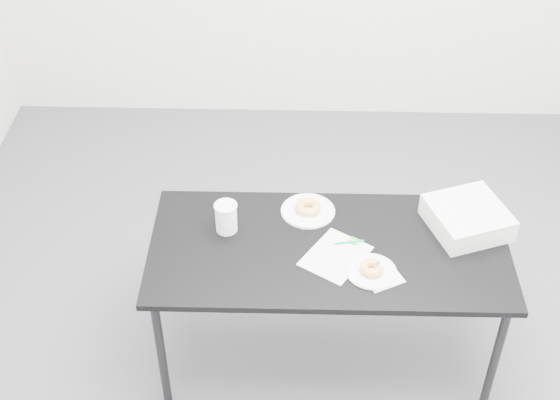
{
  "coord_description": "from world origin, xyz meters",
  "views": [
    {
      "loc": [
        -0.06,
        -2.55,
        2.98
      ],
      "look_at": [
        -0.13,
        0.02,
        0.84
      ],
      "focal_mm": 50.0,
      "sensor_mm": 36.0,
      "label": 1
    }
  ],
  "objects_px": {
    "scorecard": "(336,256)",
    "plate_far": "(308,211)",
    "coffee_cup": "(226,217)",
    "table": "(329,256)",
    "plate_near": "(371,271)",
    "pen": "(349,242)",
    "donut_far": "(308,207)",
    "bakery_box": "(467,218)",
    "donut_near": "(372,268)"
  },
  "relations": [
    {
      "from": "table",
      "to": "plate_far",
      "type": "height_order",
      "value": "plate_far"
    },
    {
      "from": "coffee_cup",
      "to": "table",
      "type": "bearing_deg",
      "value": -12.37
    },
    {
      "from": "plate_near",
      "to": "coffee_cup",
      "type": "height_order",
      "value": "coffee_cup"
    },
    {
      "from": "donut_near",
      "to": "table",
      "type": "bearing_deg",
      "value": 138.74
    },
    {
      "from": "coffee_cup",
      "to": "bakery_box",
      "type": "height_order",
      "value": "coffee_cup"
    },
    {
      "from": "donut_far",
      "to": "plate_far",
      "type": "bearing_deg",
      "value": 0.0
    },
    {
      "from": "table",
      "to": "bakery_box",
      "type": "xyz_separation_m",
      "value": [
        0.6,
        0.15,
        0.11
      ]
    },
    {
      "from": "plate_near",
      "to": "donut_far",
      "type": "distance_m",
      "value": 0.46
    },
    {
      "from": "table",
      "to": "scorecard",
      "type": "xyz_separation_m",
      "value": [
        0.03,
        -0.06,
        0.05
      ]
    },
    {
      "from": "donut_near",
      "to": "bakery_box",
      "type": "distance_m",
      "value": 0.52
    },
    {
      "from": "table",
      "to": "donut_far",
      "type": "height_order",
      "value": "donut_far"
    },
    {
      "from": "table",
      "to": "pen",
      "type": "bearing_deg",
      "value": 15.07
    },
    {
      "from": "donut_near",
      "to": "bakery_box",
      "type": "relative_size",
      "value": 0.32
    },
    {
      "from": "table",
      "to": "scorecard",
      "type": "relative_size",
      "value": 5.58
    },
    {
      "from": "bakery_box",
      "to": "plate_near",
      "type": "bearing_deg",
      "value": -165.89
    },
    {
      "from": "scorecard",
      "to": "plate_far",
      "type": "bearing_deg",
      "value": 145.35
    },
    {
      "from": "table",
      "to": "bakery_box",
      "type": "bearing_deg",
      "value": 13.35
    },
    {
      "from": "plate_near",
      "to": "donut_far",
      "type": "bearing_deg",
      "value": 124.6
    },
    {
      "from": "donut_far",
      "to": "plate_near",
      "type": "bearing_deg",
      "value": -55.4
    },
    {
      "from": "table",
      "to": "coffee_cup",
      "type": "bearing_deg",
      "value": 167.41
    },
    {
      "from": "scorecard",
      "to": "donut_far",
      "type": "xyz_separation_m",
      "value": [
        -0.12,
        0.28,
        0.02
      ]
    },
    {
      "from": "donut_far",
      "to": "scorecard",
      "type": "bearing_deg",
      "value": -67.72
    },
    {
      "from": "table",
      "to": "scorecard",
      "type": "bearing_deg",
      "value": -65.14
    },
    {
      "from": "plate_far",
      "to": "donut_far",
      "type": "distance_m",
      "value": 0.02
    },
    {
      "from": "plate_far",
      "to": "scorecard",
      "type": "bearing_deg",
      "value": -67.72
    },
    {
      "from": "scorecard",
      "to": "bakery_box",
      "type": "bearing_deg",
      "value": 52.41
    },
    {
      "from": "table",
      "to": "pen",
      "type": "height_order",
      "value": "pen"
    },
    {
      "from": "table",
      "to": "plate_near",
      "type": "height_order",
      "value": "plate_near"
    },
    {
      "from": "scorecard",
      "to": "donut_near",
      "type": "distance_m",
      "value": 0.17
    },
    {
      "from": "scorecard",
      "to": "bakery_box",
      "type": "distance_m",
      "value": 0.61
    },
    {
      "from": "table",
      "to": "donut_near",
      "type": "bearing_deg",
      "value": -41.47
    },
    {
      "from": "plate_far",
      "to": "bakery_box",
      "type": "height_order",
      "value": "bakery_box"
    },
    {
      "from": "table",
      "to": "donut_near",
      "type": "xyz_separation_m",
      "value": [
        0.17,
        -0.15,
        0.08
      ]
    },
    {
      "from": "plate_near",
      "to": "table",
      "type": "bearing_deg",
      "value": 138.74
    },
    {
      "from": "scorecard",
      "to": "donut_near",
      "type": "relative_size",
      "value": 2.79
    },
    {
      "from": "donut_far",
      "to": "coffee_cup",
      "type": "height_order",
      "value": "coffee_cup"
    },
    {
      "from": "plate_far",
      "to": "plate_near",
      "type": "bearing_deg",
      "value": -55.4
    },
    {
      "from": "plate_near",
      "to": "bakery_box",
      "type": "height_order",
      "value": "bakery_box"
    },
    {
      "from": "table",
      "to": "coffee_cup",
      "type": "height_order",
      "value": "coffee_cup"
    },
    {
      "from": "pen",
      "to": "donut_far",
      "type": "bearing_deg",
      "value": 120.83
    },
    {
      "from": "table",
      "to": "plate_near",
      "type": "relative_size",
      "value": 7.3
    },
    {
      "from": "pen",
      "to": "donut_far",
      "type": "distance_m",
      "value": 0.27
    },
    {
      "from": "plate_far",
      "to": "coffee_cup",
      "type": "distance_m",
      "value": 0.38
    },
    {
      "from": "table",
      "to": "plate_near",
      "type": "distance_m",
      "value": 0.23
    },
    {
      "from": "donut_near",
      "to": "donut_far",
      "type": "height_order",
      "value": "donut_far"
    },
    {
      "from": "plate_near",
      "to": "coffee_cup",
      "type": "bearing_deg",
      "value": 158.12
    },
    {
      "from": "pen",
      "to": "donut_near",
      "type": "xyz_separation_m",
      "value": [
        0.08,
        -0.17,
        0.02
      ]
    },
    {
      "from": "pen",
      "to": "table",
      "type": "bearing_deg",
      "value": -174.64
    },
    {
      "from": "donut_near",
      "to": "coffee_cup",
      "type": "xyz_separation_m",
      "value": [
        -0.62,
        0.25,
        0.05
      ]
    },
    {
      "from": "plate_near",
      "to": "plate_far",
      "type": "relative_size",
      "value": 0.87
    }
  ]
}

